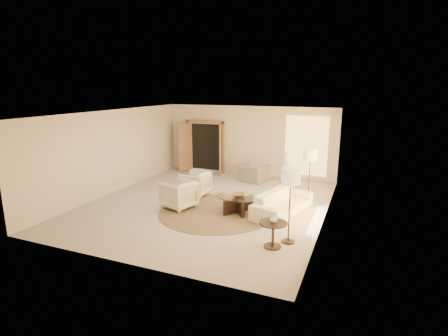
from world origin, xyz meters
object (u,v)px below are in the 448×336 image
at_px(floor_lamp_near, 311,157).
at_px(end_vase, 273,219).
at_px(coffee_table, 238,203).
at_px(side_table, 285,174).
at_px(armchair_left, 195,182).
at_px(bowl, 238,195).
at_px(floor_lamp_far, 291,180).
at_px(side_vase, 286,164).
at_px(sofa, 283,203).
at_px(end_table, 273,230).
at_px(accent_chair, 252,170).
at_px(armchair_right, 179,193).

xyz_separation_m(floor_lamp_near, end_vase, (-0.27, -3.21, -0.83)).
height_order(coffee_table, side_table, side_table).
distance_m(armchair_left, bowl, 2.20).
height_order(side_table, end_vase, end_vase).
height_order(floor_lamp_far, bowl, floor_lamp_far).
bearing_deg(floor_lamp_near, floor_lamp_far, -90.00).
relative_size(armchair_left, end_vase, 4.80).
distance_m(floor_lamp_near, side_vase, 2.59).
bearing_deg(sofa, armchair_left, 93.41).
height_order(end_table, side_vase, side_vase).
xyz_separation_m(accent_chair, end_table, (2.16, -5.17, -0.02)).
bearing_deg(floor_lamp_near, armchair_left, -174.31).
height_order(armchair_left, end_table, armchair_left).
xyz_separation_m(armchair_left, floor_lamp_far, (3.68, -2.46, 1.09)).
relative_size(sofa, side_table, 3.68).
bearing_deg(armchair_left, sofa, 80.16).
bearing_deg(accent_chair, armchair_right, 86.74).
height_order(end_table, floor_lamp_far, floor_lamp_far).
distance_m(armchair_left, accent_chair, 2.64).
height_order(end_table, bowl, end_table).
bearing_deg(accent_chair, side_vase, -156.53).
height_order(side_table, bowl, side_table).
height_order(floor_lamp_near, floor_lamp_far, floor_lamp_far).
bearing_deg(floor_lamp_near, side_vase, 118.79).
xyz_separation_m(sofa, accent_chair, (-1.87, 2.96, 0.10)).
bearing_deg(sofa, end_vase, -157.53).
distance_m(coffee_table, end_table, 2.33).
bearing_deg(floor_lamp_near, bowl, -141.08).
height_order(sofa, floor_lamp_far, floor_lamp_far).
xyz_separation_m(sofa, floor_lamp_far, (0.56, -1.82, 1.19)).
relative_size(accent_chair, floor_lamp_far, 0.55).
xyz_separation_m(floor_lamp_far, end_vase, (-0.27, -0.38, -0.84)).
xyz_separation_m(end_table, floor_lamp_near, (0.27, 3.21, 1.10)).
bearing_deg(floor_lamp_near, armchair_right, -154.77).
relative_size(sofa, end_vase, 12.47).
xyz_separation_m(end_table, floor_lamp_far, (0.27, 0.38, 1.11)).
bearing_deg(bowl, end_table, -50.36).
height_order(accent_chair, end_vase, accent_chair).
relative_size(floor_lamp_near, end_vase, 9.87).
xyz_separation_m(sofa, side_vase, (-0.63, 3.17, 0.41)).
distance_m(accent_chair, floor_lamp_near, 3.31).
relative_size(armchair_right, end_table, 1.41).
bearing_deg(end_vase, armchair_left, 140.21).
height_order(floor_lamp_near, bowl, floor_lamp_near).
distance_m(sofa, floor_lamp_near, 1.65).
relative_size(armchair_right, accent_chair, 0.90).
height_order(coffee_table, bowl, bowl).
height_order(coffee_table, end_table, end_table).
bearing_deg(end_table, side_vase, 99.70).
distance_m(accent_chair, end_vase, 5.61).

